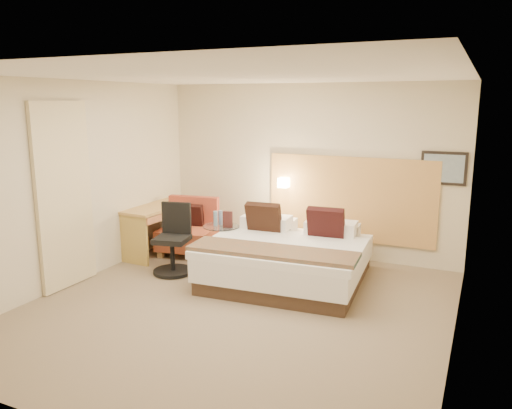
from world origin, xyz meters
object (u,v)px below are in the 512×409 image
at_px(lounge_chair, 189,231).
at_px(desk_chair, 173,245).
at_px(side_table, 221,243).
at_px(desk, 159,216).
at_px(bed, 288,257).

height_order(lounge_chair, desk_chair, desk_chair).
xyz_separation_m(lounge_chair, side_table, (0.77, -0.32, -0.02)).
bearing_deg(desk_chair, side_table, 51.44).
bearing_deg(side_table, lounge_chair, 157.42).
relative_size(side_table, desk_chair, 0.68).
height_order(side_table, desk, desk).
distance_m(lounge_chair, side_table, 0.84).
distance_m(side_table, desk_chair, 0.74).
height_order(desk, desk_chair, desk_chair).
distance_m(side_table, desk, 1.21).
xyz_separation_m(bed, desk, (-2.31, 0.25, 0.29)).
distance_m(bed, lounge_chair, 1.98).
relative_size(lounge_chair, desk_chair, 0.97).
bearing_deg(side_table, desk_chair, -128.56).
bearing_deg(bed, side_table, 171.19).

